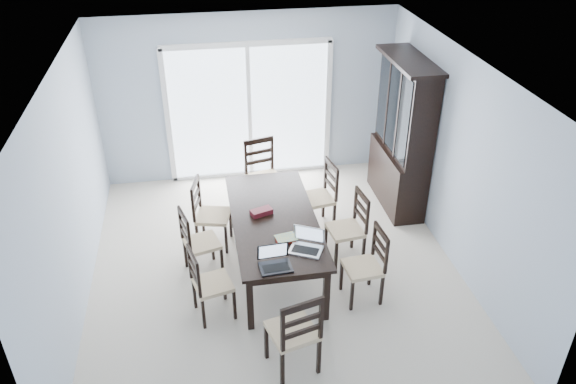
# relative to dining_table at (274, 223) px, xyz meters

# --- Properties ---
(floor) EXTENTS (5.00, 5.00, 0.00)m
(floor) POSITION_rel_dining_table_xyz_m (0.00, 0.00, -0.67)
(floor) COLOR beige
(floor) RESTS_ON ground
(ceiling) EXTENTS (5.00, 5.00, 0.00)m
(ceiling) POSITION_rel_dining_table_xyz_m (0.00, 0.00, 1.93)
(ceiling) COLOR white
(ceiling) RESTS_ON back_wall
(back_wall) EXTENTS (4.50, 0.02, 2.60)m
(back_wall) POSITION_rel_dining_table_xyz_m (0.00, 2.50, 0.63)
(back_wall) COLOR #A5B3C5
(back_wall) RESTS_ON floor
(wall_left) EXTENTS (0.02, 5.00, 2.60)m
(wall_left) POSITION_rel_dining_table_xyz_m (-2.25, 0.00, 0.63)
(wall_left) COLOR #A5B3C5
(wall_left) RESTS_ON floor
(wall_right) EXTENTS (0.02, 5.00, 2.60)m
(wall_right) POSITION_rel_dining_table_xyz_m (2.25, 0.00, 0.63)
(wall_right) COLOR #A5B3C5
(wall_right) RESTS_ON floor
(balcony) EXTENTS (4.50, 2.00, 0.10)m
(balcony) POSITION_rel_dining_table_xyz_m (0.00, 3.50, -0.72)
(balcony) COLOR gray
(balcony) RESTS_ON ground
(railing) EXTENTS (4.50, 0.06, 1.10)m
(railing) POSITION_rel_dining_table_xyz_m (0.00, 4.50, -0.12)
(railing) COLOR #99999E
(railing) RESTS_ON balcony
(dining_table) EXTENTS (1.00, 2.20, 0.75)m
(dining_table) POSITION_rel_dining_table_xyz_m (0.00, 0.00, 0.00)
(dining_table) COLOR black
(dining_table) RESTS_ON floor
(china_hutch) EXTENTS (0.50, 1.38, 2.20)m
(china_hutch) POSITION_rel_dining_table_xyz_m (2.02, 1.25, 0.40)
(china_hutch) COLOR black
(china_hutch) RESTS_ON floor
(sliding_door) EXTENTS (2.52, 0.05, 2.18)m
(sliding_door) POSITION_rel_dining_table_xyz_m (0.00, 2.48, 0.41)
(sliding_door) COLOR silver
(sliding_door) RESTS_ON floor
(chair_left_near) EXTENTS (0.49, 0.48, 1.05)m
(chair_left_near) POSITION_rel_dining_table_xyz_m (-0.88, -0.72, -0.12)
(chair_left_near) COLOR black
(chair_left_near) RESTS_ON floor
(chair_left_mid) EXTENTS (0.50, 0.49, 1.05)m
(chair_left_mid) POSITION_rel_dining_table_xyz_m (-0.97, 0.06, -0.12)
(chair_left_mid) COLOR black
(chair_left_mid) RESTS_ON floor
(chair_left_far) EXTENTS (0.51, 0.50, 1.11)m
(chair_left_far) POSITION_rel_dining_table_xyz_m (-0.80, 0.65, -0.09)
(chair_left_far) COLOR black
(chair_left_far) RESTS_ON floor
(chair_right_near) EXTENTS (0.44, 0.43, 1.06)m
(chair_right_near) POSITION_rel_dining_table_xyz_m (1.00, -0.71, -0.11)
(chair_right_near) COLOR black
(chair_right_near) RESTS_ON floor
(chair_right_mid) EXTENTS (0.47, 0.46, 1.09)m
(chair_right_mid) POSITION_rel_dining_table_xyz_m (1.00, 0.04, -0.10)
(chair_right_mid) COLOR black
(chair_right_mid) RESTS_ON floor
(chair_right_far) EXTENTS (0.50, 0.49, 1.12)m
(chair_right_far) POSITION_rel_dining_table_xyz_m (0.80, 0.82, -0.08)
(chair_right_far) COLOR black
(chair_right_far) RESTS_ON floor
(chair_end_near) EXTENTS (0.54, 0.55, 1.17)m
(chair_end_near) POSITION_rel_dining_table_xyz_m (-0.04, -1.69, -0.06)
(chair_end_near) COLOR black
(chair_end_near) RESTS_ON floor
(chair_end_far) EXTENTS (0.55, 0.56, 1.20)m
(chair_end_far) POSITION_rel_dining_table_xyz_m (0.05, 1.49, -0.04)
(chair_end_far) COLOR black
(chair_end_far) RESTS_ON floor
(laptop_dark) EXTENTS (0.35, 0.26, 0.23)m
(laptop_dark) POSITION_rel_dining_table_xyz_m (-0.13, -0.95, 0.13)
(laptop_dark) COLOR black
(laptop_dark) RESTS_ON dining_table
(laptop_silver) EXTENTS (0.42, 0.38, 0.24)m
(laptop_silver) POSITION_rel_dining_table_xyz_m (0.24, -0.70, 0.14)
(laptop_silver) COLOR #BABABC
(laptop_silver) RESTS_ON dining_table
(book_stack) EXTENTS (0.26, 0.22, 0.04)m
(book_stack) POSITION_rel_dining_table_xyz_m (0.06, -0.47, 0.10)
(book_stack) COLOR maroon
(book_stack) RESTS_ON dining_table
(cell_phone) EXTENTS (0.11, 0.06, 0.01)m
(cell_phone) POSITION_rel_dining_table_xyz_m (-0.01, -1.00, 0.08)
(cell_phone) COLOR black
(cell_phone) RESTS_ON dining_table
(game_box) EXTENTS (0.29, 0.21, 0.06)m
(game_box) POSITION_rel_dining_table_xyz_m (-0.14, 0.11, 0.11)
(game_box) COLOR #52101D
(game_box) RESTS_ON dining_table
(hot_tub) EXTENTS (2.09, 1.91, 1.00)m
(hot_tub) POSITION_rel_dining_table_xyz_m (-0.26, 3.69, -0.17)
(hot_tub) COLOR maroon
(hot_tub) RESTS_ON balcony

